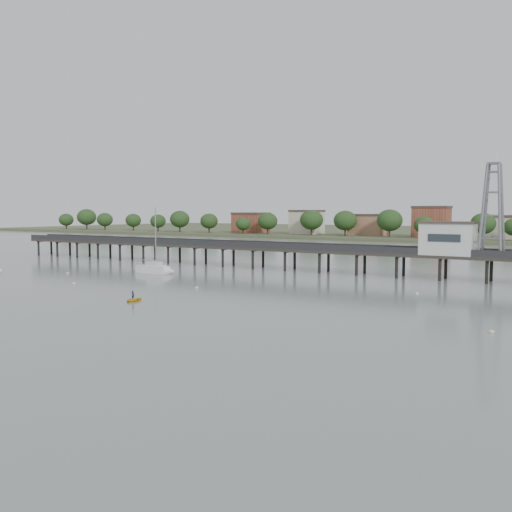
% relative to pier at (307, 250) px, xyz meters
% --- Properties ---
extents(ground_plane, '(500.00, 500.00, 0.00)m').
position_rel_pier_xyz_m(ground_plane, '(0.00, -60.00, -3.79)').
color(ground_plane, slate).
rests_on(ground_plane, ground).
extents(pier, '(150.00, 5.00, 5.50)m').
position_rel_pier_xyz_m(pier, '(0.00, 0.00, 0.00)').
color(pier, '#2D2823').
rests_on(pier, ground).
extents(pier_building, '(8.40, 5.40, 5.30)m').
position_rel_pier_xyz_m(pier_building, '(25.00, 0.00, 2.87)').
color(pier_building, silver).
rests_on(pier_building, ground).
extents(lattice_tower, '(3.20, 3.20, 15.50)m').
position_rel_pier_xyz_m(lattice_tower, '(31.50, 0.00, 7.31)').
color(lattice_tower, slate).
rests_on(lattice_tower, ground).
extents(sailboat_b, '(7.42, 2.44, 12.22)m').
position_rel_pier_xyz_m(sailboat_b, '(-20.43, -16.99, -3.15)').
color(sailboat_b, white).
rests_on(sailboat_b, ground).
extents(white_tender, '(3.65, 1.60, 1.40)m').
position_rel_pier_xyz_m(white_tender, '(-23.44, -16.98, -3.36)').
color(white_tender, white).
rests_on(white_tender, ground).
extents(yellow_dinghy, '(2.00, 0.92, 2.70)m').
position_rel_pier_xyz_m(yellow_dinghy, '(-2.26, -42.32, -3.79)').
color(yellow_dinghy, yellow).
rests_on(yellow_dinghy, ground).
extents(dinghy_occupant, '(0.45, 1.10, 0.26)m').
position_rel_pier_xyz_m(dinghy_occupant, '(-2.26, -42.32, -3.79)').
color(dinghy_occupant, black).
rests_on(dinghy_occupant, ground).
extents(mooring_buoys, '(72.45, 20.72, 0.39)m').
position_rel_pier_xyz_m(mooring_buoys, '(1.07, -29.27, -3.71)').
color(mooring_buoys, beige).
rests_on(mooring_buoys, ground).
extents(far_shore, '(500.00, 170.00, 10.40)m').
position_rel_pier_xyz_m(far_shore, '(0.36, 179.58, -2.85)').
color(far_shore, '#475133').
rests_on(far_shore, ground).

